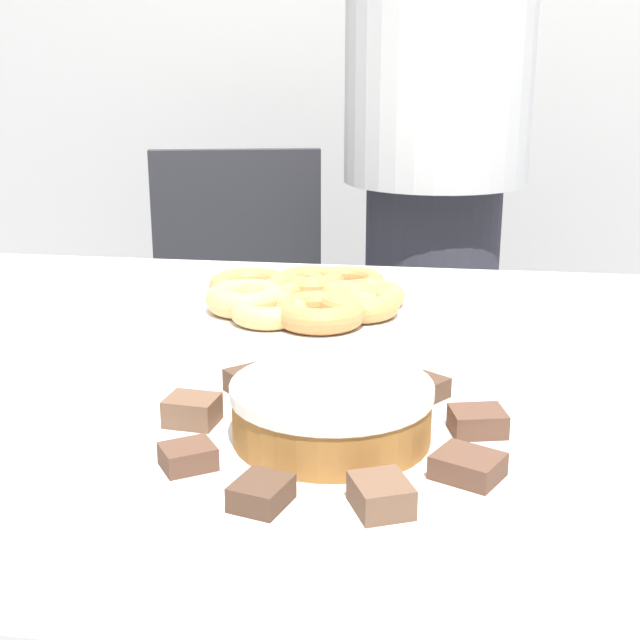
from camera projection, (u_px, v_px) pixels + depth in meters
name	position (u px, v px, depth m)	size (l,w,h in m)	color
table	(350.00, 427.00, 1.08)	(1.62, 1.06, 0.72)	silver
person_standing	(436.00, 159.00, 1.89)	(0.39, 0.39, 1.65)	#383842
office_chair_left	(239.00, 360.00, 2.04)	(0.52, 0.52, 0.87)	black
plate_cake	(331.00, 443.00, 0.86)	(0.38, 0.38, 0.01)	white
plate_donuts	(312.00, 311.00, 1.28)	(0.37, 0.37, 0.01)	white
frosted_cake	(332.00, 411.00, 0.85)	(0.19, 0.19, 0.06)	#9E662D
lamington_0	(188.00, 456.00, 0.79)	(0.06, 0.06, 0.02)	brown
lamington_1	(261.00, 493.00, 0.73)	(0.05, 0.06, 0.02)	#513828
lamington_2	(381.00, 495.00, 0.72)	(0.06, 0.06, 0.03)	brown
lamington_3	(468.00, 466.00, 0.77)	(0.07, 0.07, 0.02)	brown
lamington_4	(478.00, 421.00, 0.86)	(0.06, 0.05, 0.02)	brown
lamington_5	(424.00, 389.00, 0.95)	(0.06, 0.06, 0.02)	#513828
lamington_6	(340.00, 374.00, 0.99)	(0.05, 0.06, 0.02)	brown
lamington_7	(254.00, 383.00, 0.96)	(0.07, 0.07, 0.02)	#513828
lamington_8	(192.00, 410.00, 0.88)	(0.05, 0.05, 0.03)	brown
donut_0	(312.00, 298.00, 1.28)	(0.11, 0.11, 0.03)	tan
donut_1	(246.00, 299.00, 1.26)	(0.12, 0.12, 0.04)	#E5AD66
donut_2	(269.00, 311.00, 1.21)	(0.11, 0.11, 0.03)	#E5AD66
donut_3	(320.00, 312.00, 1.20)	(0.13, 0.13, 0.04)	#C68447
donut_4	(359.00, 303.00, 1.24)	(0.11, 0.11, 0.03)	#D18E4C
donut_5	(366.00, 295.00, 1.29)	(0.11, 0.11, 0.03)	tan
donut_6	(346.00, 282.00, 1.36)	(0.12, 0.12, 0.03)	#C68447
donut_7	(310.00, 283.00, 1.35)	(0.11, 0.11, 0.04)	#C68447
donut_8	(250.00, 286.00, 1.33)	(0.12, 0.12, 0.04)	#D18E4C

